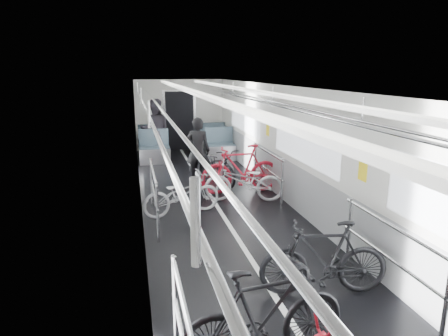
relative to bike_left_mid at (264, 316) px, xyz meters
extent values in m
cube|color=black|center=(0.50, 3.70, -0.50)|extent=(3.00, 14.00, 0.01)
cube|color=white|center=(0.50, 3.70, 1.89)|extent=(3.00, 14.00, 0.02)
cube|color=silver|center=(-1.00, 3.70, 0.69)|extent=(0.02, 14.00, 2.40)
cube|color=silver|center=(2.00, 3.70, 0.69)|extent=(0.02, 14.00, 2.40)
cube|color=silver|center=(0.50, 10.70, 0.69)|extent=(3.00, 0.02, 2.40)
cube|color=white|center=(0.50, 3.70, -0.50)|extent=(0.08, 13.80, 0.01)
cube|color=gray|center=(-0.97, 3.70, -0.06)|extent=(0.01, 13.90, 0.90)
cube|color=gray|center=(1.97, 3.70, -0.06)|extent=(0.01, 13.90, 0.90)
cube|color=white|center=(-0.97, 3.70, 0.89)|extent=(0.01, 10.80, 0.75)
cube|color=white|center=(1.97, 3.70, 0.89)|extent=(0.01, 10.80, 0.75)
cube|color=white|center=(-0.05, 3.70, 1.83)|extent=(0.14, 13.40, 0.05)
cube|color=white|center=(1.05, 3.70, 1.83)|extent=(0.14, 13.40, 0.05)
cube|color=black|center=(0.50, 10.64, 0.49)|extent=(0.95, 0.10, 2.00)
imported|color=black|center=(0.00, 0.00, 0.00)|extent=(1.73, 0.67, 1.01)
imported|color=silver|center=(-0.24, 4.20, -0.10)|extent=(1.61, 0.89, 0.80)
imported|color=black|center=(1.10, 1.00, -0.03)|extent=(1.64, 0.72, 0.96)
imported|color=#B8B7BC|center=(1.12, 4.68, -0.07)|extent=(1.74, 0.95, 0.87)
imported|color=#B61627|center=(1.22, 5.28, 0.04)|extent=(1.84, 0.56, 1.10)
imported|color=black|center=(0.92, 6.22, -0.07)|extent=(1.00, 1.77, 0.88)
imported|color=black|center=(0.42, 6.32, 0.30)|extent=(0.69, 0.56, 1.62)
imported|color=#29252C|center=(-0.43, 9.20, 0.43)|extent=(0.95, 0.76, 1.87)
camera|label=1|loc=(-1.09, -3.07, 2.20)|focal=32.00mm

